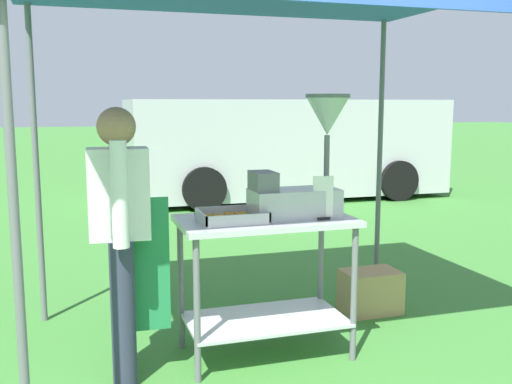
# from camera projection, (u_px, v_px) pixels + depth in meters

# --- Properties ---
(ground_plane) EXTENTS (70.00, 70.00, 0.00)m
(ground_plane) POSITION_uv_depth(u_px,v_px,m) (146.00, 214.00, 8.70)
(ground_plane) COLOR #3D7F33
(donut_cart) EXTENTS (1.11, 0.62, 0.91)m
(donut_cart) POSITION_uv_depth(u_px,v_px,m) (265.00, 258.00, 3.77)
(donut_cart) COLOR #B7B7BC
(donut_cart) RESTS_ON ground
(donut_tray) EXTENTS (0.40, 0.33, 0.07)m
(donut_tray) POSITION_uv_depth(u_px,v_px,m) (231.00, 218.00, 3.61)
(donut_tray) COLOR #B7B7BC
(donut_tray) RESTS_ON donut_cart
(donut_fryer) EXTENTS (0.64, 0.28, 0.78)m
(donut_fryer) POSITION_uv_depth(u_px,v_px,m) (305.00, 168.00, 3.74)
(donut_fryer) COLOR #B7B7BC
(donut_fryer) RESTS_ON donut_cart
(menu_sign) EXTENTS (0.13, 0.05, 0.27)m
(menu_sign) POSITION_uv_depth(u_px,v_px,m) (323.00, 201.00, 3.67)
(menu_sign) COLOR black
(menu_sign) RESTS_ON donut_cart
(vendor) EXTENTS (0.46, 0.53, 1.61)m
(vendor) POSITION_uv_depth(u_px,v_px,m) (121.00, 230.00, 3.39)
(vendor) COLOR #2D3347
(vendor) RESTS_ON ground
(supply_crate) EXTENTS (0.44, 0.31, 0.33)m
(supply_crate) POSITION_uv_depth(u_px,v_px,m) (370.00, 291.00, 4.61)
(supply_crate) COLOR tan
(supply_crate) RESTS_ON ground
(van_silver) EXTENTS (5.40, 2.12, 1.69)m
(van_silver) POSITION_uv_depth(u_px,v_px,m) (285.00, 147.00, 10.24)
(van_silver) COLOR #BCBCC1
(van_silver) RESTS_ON ground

